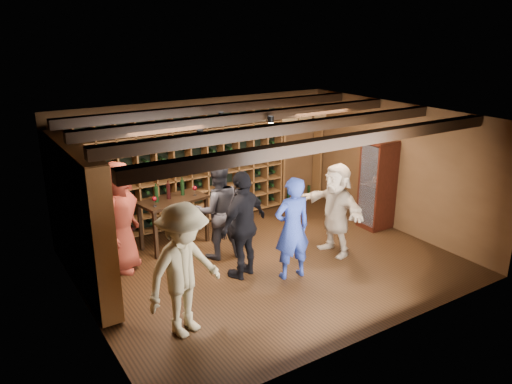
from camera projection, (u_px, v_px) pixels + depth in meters
ground at (268, 263)px, 8.56m from camera, size 6.00×6.00×0.00m
room_shell at (267, 122)px, 7.83m from camera, size 6.00×6.00×6.00m
wine_rack_back at (181, 171)px, 9.80m from camera, size 4.65×0.30×2.20m
wine_rack_left at (80, 218)px, 7.42m from camera, size 0.30×2.65×2.20m
crate_shelf at (301, 134)px, 11.14m from camera, size 1.20×0.32×2.07m
display_cabinet at (377, 186)px, 9.83m from camera, size 0.55×0.50×1.75m
man_blue_shirt at (292, 228)px, 7.84m from camera, size 0.66×0.48×1.68m
man_grey_suit at (218, 210)px, 8.55m from camera, size 0.94×0.80×1.71m
guest_red_floral at (119, 217)px, 8.06m from camera, size 1.03×1.08×1.86m
guest_woman_black at (244, 225)px, 7.86m from camera, size 1.12×0.78×1.77m
guest_khaki at (184, 270)px, 6.35m from camera, size 1.32×1.00×1.81m
guest_beige at (336, 209)px, 8.70m from camera, size 0.52×1.54×1.65m
tasting_table at (173, 205)px, 8.99m from camera, size 1.30×0.82×1.19m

